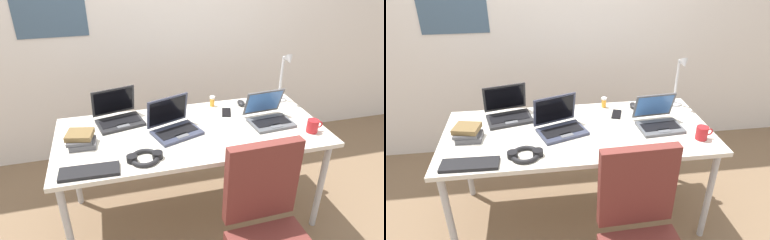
# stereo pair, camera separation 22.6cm
# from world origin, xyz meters

# --- Properties ---
(ground_plane) EXTENTS (12.00, 12.00, 0.00)m
(ground_plane) POSITION_xyz_m (0.00, 0.00, 0.00)
(ground_plane) COLOR #7A6047
(wall_back) EXTENTS (6.00, 0.13, 2.60)m
(wall_back) POSITION_xyz_m (-0.00, 1.10, 1.30)
(wall_back) COLOR silver
(wall_back) RESTS_ON ground_plane
(desk) EXTENTS (1.80, 0.80, 0.74)m
(desk) POSITION_xyz_m (0.00, 0.00, 0.68)
(desk) COLOR silver
(desk) RESTS_ON ground_plane
(desk_lamp) EXTENTS (0.12, 0.18, 0.40)m
(desk_lamp) POSITION_xyz_m (0.80, 0.28, 0.94)
(desk_lamp) COLOR silver
(desk_lamp) RESTS_ON desk
(laptop_back_right) EXTENTS (0.36, 0.32, 0.23)m
(laptop_back_right) POSITION_xyz_m (-0.47, 0.25, 0.79)
(laptop_back_right) COLOR #232326
(laptop_back_right) RESTS_ON desk
(laptop_near_lamp) EXTENTS (0.37, 0.33, 0.23)m
(laptop_near_lamp) POSITION_xyz_m (-0.12, 0.01, 0.79)
(laptop_near_lamp) COLOR #33384C
(laptop_near_lamp) RESTS_ON desk
(laptop_near_mouse) EXTENTS (0.31, 0.29, 0.21)m
(laptop_near_mouse) POSITION_xyz_m (0.55, -0.02, 0.78)
(laptop_near_mouse) COLOR #515459
(laptop_near_mouse) RESTS_ON desk
(external_keyboard) EXTENTS (0.33, 0.13, 0.02)m
(external_keyboard) POSITION_xyz_m (-0.67, -0.32, 0.75)
(external_keyboard) COLOR black
(external_keyboard) RESTS_ON desk
(computer_mouse) EXTENTS (0.06, 0.10, 0.03)m
(computer_mouse) POSITION_xyz_m (0.47, 0.29, 0.76)
(computer_mouse) COLOR black
(computer_mouse) RESTS_ON desk
(cell_phone) EXTENTS (0.10, 0.15, 0.01)m
(cell_phone) POSITION_xyz_m (0.31, 0.19, 0.74)
(cell_phone) COLOR black
(cell_phone) RESTS_ON desk
(headphones) EXTENTS (0.21, 0.18, 0.04)m
(headphones) POSITION_xyz_m (-0.35, -0.26, 0.76)
(headphones) COLOR black
(headphones) RESTS_ON desk
(pill_bottle) EXTENTS (0.04, 0.04, 0.08)m
(pill_bottle) POSITION_xyz_m (0.25, 0.33, 0.78)
(pill_bottle) COLOR gold
(pill_bottle) RESTS_ON desk
(book_stack) EXTENTS (0.19, 0.17, 0.09)m
(book_stack) POSITION_xyz_m (-0.72, -0.01, 0.78)
(book_stack) COLOR #4C4C51
(book_stack) RESTS_ON desk
(coffee_mug) EXTENTS (0.11, 0.08, 0.09)m
(coffee_mug) POSITION_xyz_m (0.78, -0.22, 0.78)
(coffee_mug) COLOR #B21E23
(coffee_mug) RESTS_ON desk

